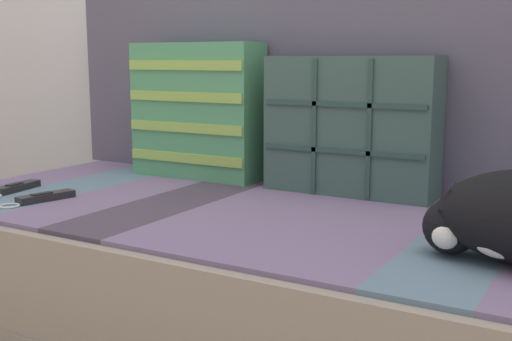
# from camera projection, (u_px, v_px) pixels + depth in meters

# --- Properties ---
(couch) EXTENTS (1.88, 0.92, 0.40)m
(couch) POSITION_uv_depth(u_px,v_px,m) (281.00, 289.00, 1.56)
(couch) COLOR gray
(couch) RESTS_ON ground_plane
(sofa_backrest) EXTENTS (1.85, 0.14, 0.57)m
(sofa_backrest) POSITION_uv_depth(u_px,v_px,m) (347.00, 82.00, 1.81)
(sofa_backrest) COLOR #514C60
(sofa_backrest) RESTS_ON couch
(throw_pillow_quilted) EXTENTS (0.45, 0.14, 0.36)m
(throw_pillow_quilted) POSITION_uv_depth(u_px,v_px,m) (351.00, 126.00, 1.66)
(throw_pillow_quilted) COLOR #38514C
(throw_pillow_quilted) RESTS_ON couch
(throw_pillow_striped) EXTENTS (0.40, 0.14, 0.40)m
(throw_pillow_striped) POSITION_uv_depth(u_px,v_px,m) (197.00, 111.00, 1.90)
(throw_pillow_striped) COLOR #4C9366
(throw_pillow_striped) RESTS_ON couch
(game_remote_near) EXTENTS (0.09, 0.20, 0.02)m
(game_remote_near) POSITION_uv_depth(u_px,v_px,m) (43.00, 198.00, 1.60)
(game_remote_near) COLOR black
(game_remote_near) RESTS_ON couch
(game_remote_far) EXTENTS (0.07, 0.19, 0.02)m
(game_remote_far) POSITION_uv_depth(u_px,v_px,m) (16.00, 188.00, 1.72)
(game_remote_far) COLOR black
(game_remote_far) RESTS_ON couch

